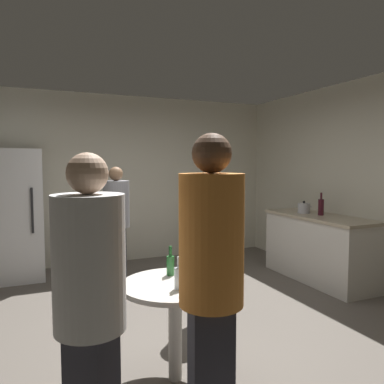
{
  "coord_description": "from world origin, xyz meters",
  "views": [
    {
      "loc": [
        -1.33,
        -3.46,
        1.61
      ],
      "look_at": [
        0.24,
        0.18,
        1.3
      ],
      "focal_mm": 35.15,
      "sensor_mm": 36.0,
      "label": 1
    }
  ],
  "objects_px": {
    "beer_bottle_amber": "(199,268)",
    "beer_bottle_clear": "(179,277)",
    "person_in_orange_shirt": "(211,273)",
    "refrigerator": "(16,215)",
    "person_in_black_shirt": "(211,227)",
    "kettle": "(304,208)",
    "plastic_cup_white": "(191,278)",
    "person_in_gray_shirt": "(116,217)",
    "wine_bottle_on_counter": "(321,207)",
    "person_in_white_shirt": "(90,298)",
    "beer_bottle_green": "(170,265)",
    "foreground_table": "(175,297)",
    "beer_bottle_brown": "(208,275)"
  },
  "relations": [
    {
      "from": "person_in_gray_shirt",
      "to": "kettle",
      "type": "bearing_deg",
      "value": 78.43
    },
    {
      "from": "refrigerator",
      "to": "wine_bottle_on_counter",
      "type": "distance_m",
      "value": 4.19
    },
    {
      "from": "foreground_table",
      "to": "beer_bottle_clear",
      "type": "height_order",
      "value": "beer_bottle_clear"
    },
    {
      "from": "beer_bottle_green",
      "to": "person_in_orange_shirt",
      "type": "bearing_deg",
      "value": -97.55
    },
    {
      "from": "refrigerator",
      "to": "wine_bottle_on_counter",
      "type": "relative_size",
      "value": 5.81
    },
    {
      "from": "beer_bottle_amber",
      "to": "beer_bottle_green",
      "type": "relative_size",
      "value": 1.0
    },
    {
      "from": "person_in_gray_shirt",
      "to": "refrigerator",
      "type": "bearing_deg",
      "value": -120.17
    },
    {
      "from": "foreground_table",
      "to": "kettle",
      "type": "bearing_deg",
      "value": 33.39
    },
    {
      "from": "wine_bottle_on_counter",
      "to": "person_in_black_shirt",
      "type": "height_order",
      "value": "person_in_black_shirt"
    },
    {
      "from": "wine_bottle_on_counter",
      "to": "refrigerator",
      "type": "bearing_deg",
      "value": 156.22
    },
    {
      "from": "foreground_table",
      "to": "person_in_black_shirt",
      "type": "bearing_deg",
      "value": 51.22
    },
    {
      "from": "beer_bottle_green",
      "to": "beer_bottle_clear",
      "type": "bearing_deg",
      "value": -100.12
    },
    {
      "from": "wine_bottle_on_counter",
      "to": "person_in_orange_shirt",
      "type": "relative_size",
      "value": 0.18
    },
    {
      "from": "wine_bottle_on_counter",
      "to": "beer_bottle_clear",
      "type": "relative_size",
      "value": 1.35
    },
    {
      "from": "beer_bottle_green",
      "to": "person_in_black_shirt",
      "type": "bearing_deg",
      "value": 46.14
    },
    {
      "from": "wine_bottle_on_counter",
      "to": "person_in_gray_shirt",
      "type": "height_order",
      "value": "person_in_gray_shirt"
    },
    {
      "from": "beer_bottle_clear",
      "to": "plastic_cup_white",
      "type": "relative_size",
      "value": 2.09
    },
    {
      "from": "beer_bottle_amber",
      "to": "beer_bottle_clear",
      "type": "xyz_separation_m",
      "value": [
        -0.23,
        -0.16,
        0.0
      ]
    },
    {
      "from": "person_in_black_shirt",
      "to": "person_in_orange_shirt",
      "type": "xyz_separation_m",
      "value": [
        -0.85,
        -1.74,
        0.09
      ]
    },
    {
      "from": "plastic_cup_white",
      "to": "person_in_black_shirt",
      "type": "xyz_separation_m",
      "value": [
        0.68,
        1.06,
        0.16
      ]
    },
    {
      "from": "foreground_table",
      "to": "beer_bottle_amber",
      "type": "xyz_separation_m",
      "value": [
        0.21,
        0.02,
        0.19
      ]
    },
    {
      "from": "person_in_white_shirt",
      "to": "kettle",
      "type": "bearing_deg",
      "value": -4.74
    },
    {
      "from": "beer_bottle_clear",
      "to": "plastic_cup_white",
      "type": "height_order",
      "value": "beer_bottle_clear"
    },
    {
      "from": "person_in_white_shirt",
      "to": "person_in_orange_shirt",
      "type": "bearing_deg",
      "value": -46.88
    },
    {
      "from": "beer_bottle_brown",
      "to": "plastic_cup_white",
      "type": "distance_m",
      "value": 0.13
    },
    {
      "from": "beer_bottle_clear",
      "to": "person_in_black_shirt",
      "type": "bearing_deg",
      "value": 54.19
    },
    {
      "from": "beer_bottle_amber",
      "to": "kettle",
      "type": "bearing_deg",
      "value": 35.3
    },
    {
      "from": "kettle",
      "to": "beer_bottle_brown",
      "type": "distance_m",
      "value": 3.09
    },
    {
      "from": "foreground_table",
      "to": "person_in_white_shirt",
      "type": "xyz_separation_m",
      "value": [
        -0.71,
        -0.74,
        0.34
      ]
    },
    {
      "from": "refrigerator",
      "to": "beer_bottle_clear",
      "type": "height_order",
      "value": "refrigerator"
    },
    {
      "from": "beer_bottle_amber",
      "to": "person_in_white_shirt",
      "type": "xyz_separation_m",
      "value": [
        -0.91,
        -0.76,
        0.15
      ]
    },
    {
      "from": "person_in_orange_shirt",
      "to": "foreground_table",
      "type": "bearing_deg",
      "value": 2.72
    },
    {
      "from": "beer_bottle_amber",
      "to": "plastic_cup_white",
      "type": "distance_m",
      "value": 0.19
    },
    {
      "from": "beer_bottle_green",
      "to": "person_in_white_shirt",
      "type": "xyz_separation_m",
      "value": [
        -0.74,
        -0.93,
        0.15
      ]
    },
    {
      "from": "person_in_orange_shirt",
      "to": "wine_bottle_on_counter",
      "type": "bearing_deg",
      "value": -41.32
    },
    {
      "from": "refrigerator",
      "to": "person_in_white_shirt",
      "type": "relative_size",
      "value": 1.08
    },
    {
      "from": "beer_bottle_amber",
      "to": "beer_bottle_clear",
      "type": "relative_size",
      "value": 1.0
    },
    {
      "from": "foreground_table",
      "to": "person_in_orange_shirt",
      "type": "height_order",
      "value": "person_in_orange_shirt"
    },
    {
      "from": "plastic_cup_white",
      "to": "person_in_black_shirt",
      "type": "height_order",
      "value": "person_in_black_shirt"
    },
    {
      "from": "beer_bottle_green",
      "to": "plastic_cup_white",
      "type": "xyz_separation_m",
      "value": [
        0.04,
        -0.3,
        -0.03
      ]
    },
    {
      "from": "beer_bottle_green",
      "to": "person_in_black_shirt",
      "type": "xyz_separation_m",
      "value": [
        0.72,
        0.75,
        0.13
      ]
    },
    {
      "from": "plastic_cup_white",
      "to": "person_in_white_shirt",
      "type": "relative_size",
      "value": 0.07
    },
    {
      "from": "person_in_orange_shirt",
      "to": "beer_bottle_clear",
      "type": "bearing_deg",
      "value": 3.4
    },
    {
      "from": "wine_bottle_on_counter",
      "to": "foreground_table",
      "type": "bearing_deg",
      "value": -151.53
    },
    {
      "from": "person_in_black_shirt",
      "to": "kettle",
      "type": "bearing_deg",
      "value": 127.99
    },
    {
      "from": "beer_bottle_brown",
      "to": "beer_bottle_green",
      "type": "distance_m",
      "value": 0.4
    },
    {
      "from": "person_in_orange_shirt",
      "to": "refrigerator",
      "type": "bearing_deg",
      "value": 24.71
    },
    {
      "from": "plastic_cup_white",
      "to": "person_in_white_shirt",
      "type": "height_order",
      "value": "person_in_white_shirt"
    },
    {
      "from": "person_in_black_shirt",
      "to": "person_in_orange_shirt",
      "type": "distance_m",
      "value": 1.94
    },
    {
      "from": "person_in_black_shirt",
      "to": "person_in_white_shirt",
      "type": "distance_m",
      "value": 2.23
    }
  ]
}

